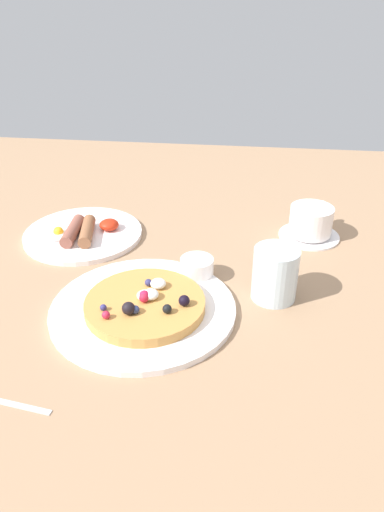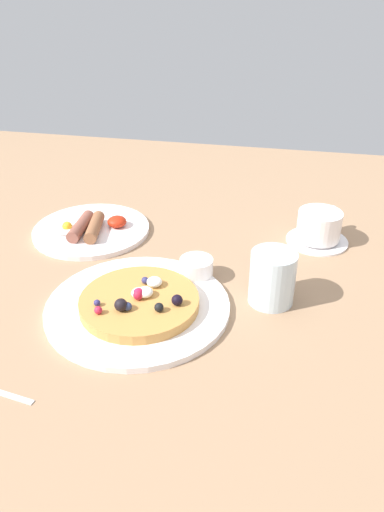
{
  "view_description": "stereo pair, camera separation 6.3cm",
  "coord_description": "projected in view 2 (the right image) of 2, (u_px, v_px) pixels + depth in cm",
  "views": [
    {
      "loc": [
        13.18,
        -70.6,
        47.16
      ],
      "look_at": [
        4.45,
        2.16,
        4.0
      ],
      "focal_mm": 34.64,
      "sensor_mm": 36.0,
      "label": 1
    },
    {
      "loc": [
        19.43,
        -69.57,
        47.16
      ],
      "look_at": [
        4.45,
        2.16,
        4.0
      ],
      "focal_mm": 34.64,
      "sensor_mm": 36.0,
      "label": 2
    }
  ],
  "objects": [
    {
      "name": "water_glass",
      "position": [
        272.0,
        278.0,
        0.78
      ],
      "size": [
        7.35,
        7.35,
        8.86
      ],
      "primitive_type": "cylinder",
      "color": "silver",
      "rests_on": "ground_plane"
    },
    {
      "name": "coffee_saucer",
      "position": [
        317.0,
        240.0,
        0.98
      ],
      "size": [
        12.07,
        12.07,
        0.83
      ],
      "primitive_type": "cylinder",
      "color": "white",
      "rests_on": "ground_plane"
    },
    {
      "name": "coffee_cup",
      "position": [
        320.0,
        225.0,
        0.96
      ],
      "size": [
        8.49,
        10.86,
        5.65
      ],
      "color": "white",
      "rests_on": "coffee_saucer"
    },
    {
      "name": "pancake_plate",
      "position": [
        138.0,
        306.0,
        0.78
      ],
      "size": [
        29.22,
        29.22,
        1.04
      ],
      "primitive_type": "cylinder",
      "color": "white",
      "rests_on": "ground_plane"
    },
    {
      "name": "breakfast_plate",
      "position": [
        92.0,
        230.0,
        1.01
      ],
      "size": [
        23.58,
        23.58,
        1.01
      ],
      "primitive_type": "cylinder",
      "color": "white",
      "rests_on": "ground_plane"
    },
    {
      "name": "ground_plane",
      "position": [
        165.0,
        286.0,
        0.87
      ],
      "size": [
        198.1,
        151.89,
        3.0
      ],
      "primitive_type": "cube",
      "color": "#9D795A"
    },
    {
      "name": "fried_breakfast",
      "position": [
        90.0,
        226.0,
        0.99
      ],
      "size": [
        14.56,
        10.8,
        2.66
      ],
      "color": "brown",
      "rests_on": "breakfast_plate"
    },
    {
      "name": "pancake_with_berries",
      "position": [
        140.0,
        301.0,
        0.77
      ],
      "size": [
        18.75,
        18.75,
        3.61
      ],
      "color": "#C68943",
      "rests_on": "pancake_plate"
    },
    {
      "name": "syrup_ramekin",
      "position": [
        196.0,
        266.0,
        0.85
      ],
      "size": [
        5.77,
        5.77,
        2.88
      ],
      "color": "white",
      "rests_on": "pancake_plate"
    }
  ]
}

